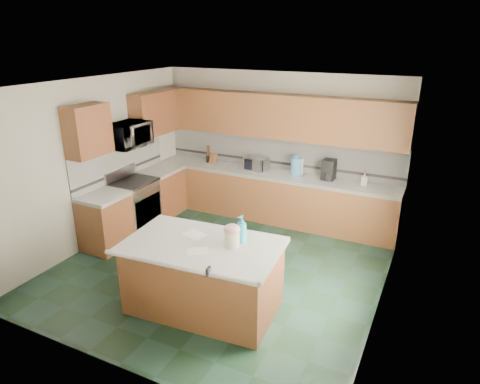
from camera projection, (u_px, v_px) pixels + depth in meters
The scene contains 52 objects.
floor at pixel (221, 267), 6.48m from camera, with size 4.60×4.60×0.00m, color black.
ceiling at pixel (218, 85), 5.54m from camera, with size 4.60×4.60×0.00m, color white.
wall_back at pixel (279, 146), 7.96m from camera, with size 4.60×0.04×2.70m, color beige.
wall_front at pixel (103, 255), 4.06m from camera, with size 4.60×0.04×2.70m, color beige.
wall_left at pixel (95, 162), 6.97m from camera, with size 0.04×4.60×2.70m, color beige.
wall_right at pixel (392, 211), 5.06m from camera, with size 0.04×4.60×2.70m, color beige.
back_base_cab at pixel (271, 198), 8.02m from camera, with size 4.60×0.60×0.86m, color #411F11.
back_countertop at pixel (272, 174), 7.86m from camera, with size 4.60×0.64×0.06m, color white.
back_upper_cab at pixel (276, 116), 7.60m from camera, with size 4.60×0.33×0.78m, color #411F11.
back_backsplash at pixel (278, 152), 7.98m from camera, with size 4.60×0.02×0.63m, color silver.
back_accent_band at pixel (278, 163), 8.04m from camera, with size 4.60×0.01×0.05m, color black.
left_base_cab_rear at pixel (161, 193), 8.24m from camera, with size 0.60×0.82×0.86m, color #411F11.
left_counter_rear at pixel (160, 170), 8.08m from camera, with size 0.64×0.82×0.06m, color white.
left_base_cab_front at pixel (106, 223), 6.95m from camera, with size 0.60×0.72×0.86m, color #411F11.
left_counter_front at pixel (102, 196), 6.79m from camera, with size 0.64×0.72×0.06m, color white.
left_backsplash at pixel (120, 161), 7.46m from camera, with size 0.02×2.30×0.63m, color silver.
left_accent_band at pixel (121, 171), 7.52m from camera, with size 0.01×2.30×0.05m, color black.
left_upper_cab_rear at pixel (154, 113), 7.88m from camera, with size 0.33×1.09×0.78m, color #411F11.
left_upper_cab_front at pixel (88, 131), 6.48m from camera, with size 0.33×0.72×0.78m, color #411F11.
range_body at pixel (135, 207), 7.57m from camera, with size 0.60×0.76×0.88m, color #B7B7BC.
range_oven_door at pixel (148, 212), 7.47m from camera, with size 0.02×0.68×0.55m, color black.
range_cooktop at pixel (133, 182), 7.41m from camera, with size 0.62×0.78×0.04m, color black.
range_handle at pixel (148, 191), 7.32m from camera, with size 0.02×0.02×0.66m, color #B7B7BC.
range_backguard at pixel (120, 174), 7.48m from camera, with size 0.06×0.76×0.18m, color #B7B7BC.
microwave at pixel (128, 135), 7.12m from camera, with size 0.73×0.50×0.41m, color #B7B7BC.
island_base at pixel (204, 278), 5.39m from camera, with size 1.81×1.03×0.86m, color #411F11.
island_top at pixel (203, 246), 5.23m from camera, with size 1.91×1.13×0.06m, color white.
island_bullnose at pixel (176, 267), 4.75m from camera, with size 0.06×0.06×1.91m, color white.
treat_jar at pixel (232, 239), 5.12m from camera, with size 0.18×0.18×0.19m, color beige.
treat_jar_lid at pixel (232, 229), 5.07m from camera, with size 0.20×0.20×0.13m, color #D39C9D.
treat_jar_knob at pixel (232, 226), 5.06m from camera, with size 0.02×0.02×0.07m, color tan.
treat_jar_knob_end_l at pixel (229, 225), 5.07m from camera, with size 0.03×0.03×0.03m, color tan.
treat_jar_knob_end_r at pixel (234, 226), 5.04m from camera, with size 0.03×0.03×0.03m, color tan.
soap_bottle_island at pixel (242, 229), 5.19m from camera, with size 0.14×0.14×0.35m, color teal.
paper_sheet_a at pixel (198, 251), 5.04m from camera, with size 0.25×0.19×0.00m, color white.
paper_sheet_b at pixel (195, 235), 5.44m from camera, with size 0.29×0.22×0.00m, color white.
clamp_body at pixel (208, 271), 4.59m from camera, with size 0.03×0.09×0.08m, color black.
clamp_handle at pixel (206, 275), 4.55m from camera, with size 0.01×0.01×0.07m, color black.
knife_block at pixel (213, 158), 8.37m from camera, with size 0.12×0.10×0.21m, color #472814.
utensil_crock at pixel (209, 159), 8.46m from camera, with size 0.11×0.11×0.14m, color black.
utensil_bundle at pixel (208, 150), 8.40m from camera, with size 0.06×0.06×0.20m, color #472814.
toaster_oven at pixel (256, 163), 7.98m from camera, with size 0.42×0.29×0.24m, color #B7B7BC.
toaster_oven_door at pixel (253, 165), 7.87m from camera, with size 0.38×0.01×0.20m, color black.
paper_towel at pixel (300, 167), 7.68m from camera, with size 0.14×0.14×0.31m, color white.
paper_towel_base at pixel (299, 174), 7.73m from camera, with size 0.20×0.20×0.01m, color #B7B7BC.
water_jug at pixel (296, 167), 7.66m from camera, with size 0.19×0.19×0.32m, color #4C91C8.
water_jug_neck at pixel (297, 157), 7.60m from camera, with size 0.09×0.09×0.05m, color #4C91C8.
coffee_maker at pixel (329, 170), 7.43m from camera, with size 0.21×0.23×0.36m, color black.
coffee_carafe at pixel (328, 176), 7.42m from camera, with size 0.15×0.15×0.15m, color black.
soap_bottle_back at pixel (364, 179), 7.17m from camera, with size 0.10×0.10×0.22m, color white.
soap_back_cap at pixel (365, 172), 7.13m from camera, with size 0.02×0.02×0.03m, color red.
window_light_proxy at pixel (388, 205), 4.85m from camera, with size 0.02×1.40×1.10m, color white.
Camera 1 is at (2.75, -4.97, 3.33)m, focal length 32.00 mm.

